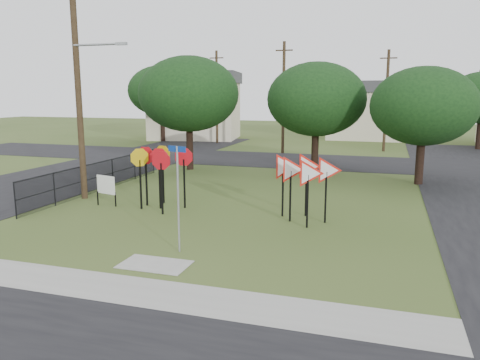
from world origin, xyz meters
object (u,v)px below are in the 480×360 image
(stop_sign_cluster, at_px, (159,164))
(street_name_sign, at_px, (178,193))
(yield_sign_cluster, at_px, (303,172))
(info_board, at_px, (106,186))

(stop_sign_cluster, bearing_deg, street_name_sign, -57.17)
(stop_sign_cluster, height_order, yield_sign_cluster, stop_sign_cluster)
(yield_sign_cluster, xyz_separation_m, info_board, (-8.66, -0.15, -1.01))
(street_name_sign, bearing_deg, info_board, 140.69)
(yield_sign_cluster, relative_size, info_board, 2.08)
(stop_sign_cluster, distance_m, yield_sign_cluster, 6.24)
(stop_sign_cluster, bearing_deg, info_board, -171.53)
(street_name_sign, distance_m, stop_sign_cluster, 5.92)
(info_board, bearing_deg, yield_sign_cluster, 0.98)
(stop_sign_cluster, relative_size, yield_sign_cluster, 0.94)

